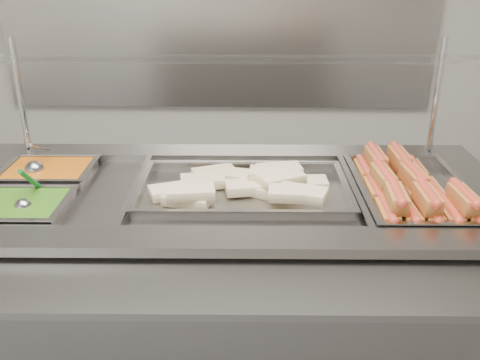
{
  "coord_description": "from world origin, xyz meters",
  "views": [
    {
      "loc": [
        0.24,
        -1.34,
        1.63
      ],
      "look_at": [
        0.2,
        0.31,
        0.93
      ],
      "focal_mm": 40.0,
      "sensor_mm": 36.0,
      "label": 1
    }
  ],
  "objects_px": {
    "sneeze_guard": "(226,64)",
    "ladle": "(35,169)",
    "steam_counter": "(226,298)",
    "pan_hotdogs": "(411,198)",
    "serving_spoon": "(25,202)",
    "pan_wraps": "(243,193)"
  },
  "relations": [
    {
      "from": "sneeze_guard",
      "to": "pan_hotdogs",
      "type": "xyz_separation_m",
      "value": [
        0.63,
        -0.21,
        -0.41
      ]
    },
    {
      "from": "sneeze_guard",
      "to": "pan_hotdogs",
      "type": "height_order",
      "value": "sneeze_guard"
    },
    {
      "from": "pan_hotdogs",
      "to": "steam_counter",
      "type": "bearing_deg",
      "value": -179.28
    },
    {
      "from": "steam_counter",
      "to": "ladle",
      "type": "bearing_deg",
      "value": 169.93
    },
    {
      "from": "ladle",
      "to": "steam_counter",
      "type": "bearing_deg",
      "value": -10.07
    },
    {
      "from": "ladle",
      "to": "serving_spoon",
      "type": "xyz_separation_m",
      "value": [
        0.07,
        -0.28,
        0.0
      ]
    },
    {
      "from": "pan_wraps",
      "to": "steam_counter",
      "type": "bearing_deg",
      "value": -179.28
    },
    {
      "from": "steam_counter",
      "to": "serving_spoon",
      "type": "relative_size",
      "value": 10.87
    },
    {
      "from": "pan_hotdogs",
      "to": "serving_spoon",
      "type": "xyz_separation_m",
      "value": [
        -1.25,
        -0.17,
        0.05
      ]
    },
    {
      "from": "steam_counter",
      "to": "serving_spoon",
      "type": "distance_m",
      "value": 0.79
    },
    {
      "from": "pan_wraps",
      "to": "pan_hotdogs",
      "type": "bearing_deg",
      "value": 0.72
    },
    {
      "from": "pan_hotdogs",
      "to": "serving_spoon",
      "type": "distance_m",
      "value": 1.26
    },
    {
      "from": "steam_counter",
      "to": "ladle",
      "type": "distance_m",
      "value": 0.84
    },
    {
      "from": "steam_counter",
      "to": "sneeze_guard",
      "type": "bearing_deg",
      "value": 90.73
    },
    {
      "from": "steam_counter",
      "to": "ladle",
      "type": "height_order",
      "value": "ladle"
    },
    {
      "from": "steam_counter",
      "to": "sneeze_guard",
      "type": "relative_size",
      "value": 1.14
    },
    {
      "from": "pan_hotdogs",
      "to": "serving_spoon",
      "type": "bearing_deg",
      "value": -172.38
    },
    {
      "from": "steam_counter",
      "to": "sneeze_guard",
      "type": "height_order",
      "value": "sneeze_guard"
    },
    {
      "from": "sneeze_guard",
      "to": "pan_wraps",
      "type": "relative_size",
      "value": 2.41
    },
    {
      "from": "sneeze_guard",
      "to": "ladle",
      "type": "distance_m",
      "value": 0.78
    },
    {
      "from": "serving_spoon",
      "to": "pan_hotdogs",
      "type": "bearing_deg",
      "value": 7.62
    },
    {
      "from": "steam_counter",
      "to": "pan_wraps",
      "type": "bearing_deg",
      "value": 0.72
    }
  ]
}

